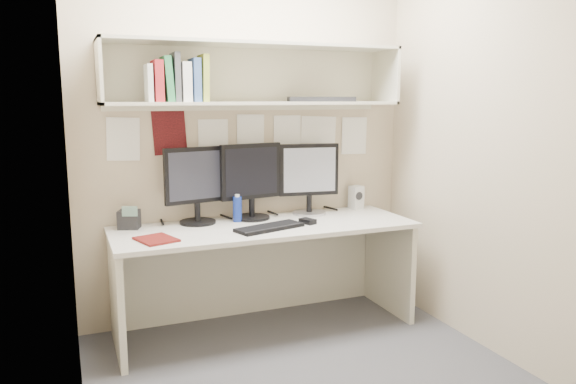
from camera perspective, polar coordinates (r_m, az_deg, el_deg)
name	(u,v)px	position (r m, az deg, el deg)	size (l,w,h in m)	color
floor	(303,370)	(3.43, 1.56, -17.65)	(2.40, 2.00, 0.01)	#444448
wall_back	(248,136)	(3.99, -4.13, 5.71)	(2.40, 0.02, 2.60)	#BAA98E
wall_front	(410,169)	(2.18, 12.26, 2.33)	(2.40, 0.02, 2.60)	#BAA98E
wall_left	(68,156)	(2.80, -21.46, 3.44)	(0.02, 2.00, 2.60)	#BAA98E
wall_right	(481,141)	(3.71, 18.99, 4.92)	(0.02, 2.00, 2.60)	#BAA98E
desk	(265,277)	(3.84, -2.33, -8.64)	(2.00, 0.70, 0.73)	beige
overhead_hutch	(253,74)	(3.85, -3.55, 11.83)	(2.00, 0.38, 0.40)	beige
pinned_papers	(248,143)	(3.99, -4.09, 4.99)	(1.92, 0.01, 0.48)	white
monitor_left	(196,183)	(3.79, -9.29, 0.94)	(0.44, 0.24, 0.51)	black
monitor_center	(251,179)	(3.89, -3.77, 1.34)	(0.45, 0.25, 0.52)	black
monitor_right	(309,177)	(4.05, 2.13, 1.58)	(0.44, 0.24, 0.51)	#A5A5AA
keyboard	(270,227)	(3.62, -1.89, -3.62)	(0.46, 0.16, 0.02)	black
mouse	(308,221)	(3.78, 2.00, -2.98)	(0.07, 0.11, 0.03)	black
speaker	(356,197)	(4.30, 6.93, -0.53)	(0.10, 0.11, 0.18)	#B7B7B2
blue_bottle	(237,209)	(3.83, -5.16, -1.70)	(0.06, 0.06, 0.19)	navy
maroon_notebook	(156,239)	(3.43, -13.25, -4.71)	(0.20, 0.24, 0.01)	#59120F
desk_phone	(129,219)	(3.77, -15.84, -2.68)	(0.16, 0.15, 0.16)	black
book_stack	(177,80)	(3.61, -11.17, 11.08)	(0.37, 0.19, 0.30)	silver
hutch_tray	(321,99)	(3.95, 3.37, 9.40)	(0.46, 0.17, 0.03)	black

